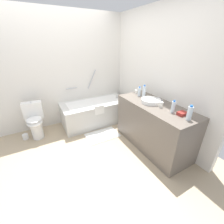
% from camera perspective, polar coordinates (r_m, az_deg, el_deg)
% --- Properties ---
extents(ground_plane, '(4.13, 4.13, 0.00)m').
position_cam_1_polar(ground_plane, '(2.87, -11.75, -14.49)').
color(ground_plane, tan).
extents(wall_back_tiled, '(3.53, 0.10, 2.44)m').
position_cam_1_polar(wall_back_tiled, '(3.54, -20.33, 14.38)').
color(wall_back_tiled, white).
rests_on(wall_back_tiled, ground_plane).
extents(wall_right_mirror, '(0.10, 2.91, 2.44)m').
position_cam_1_polar(wall_right_mirror, '(3.09, 16.39, 13.44)').
color(wall_right_mirror, white).
rests_on(wall_right_mirror, ground_plane).
extents(bathtub, '(1.59, 0.75, 1.23)m').
position_cam_1_polar(bathtub, '(3.60, -6.44, 0.31)').
color(bathtub, silver).
rests_on(bathtub, ground_plane).
extents(toilet, '(0.38, 0.49, 0.75)m').
position_cam_1_polar(toilet, '(3.36, -28.05, -2.83)').
color(toilet, white).
rests_on(toilet, ground_plane).
extents(vanity_counter, '(0.62, 1.50, 0.85)m').
position_cam_1_polar(vanity_counter, '(2.82, 15.73, -5.20)').
color(vanity_counter, '#6B6056').
rests_on(vanity_counter, ground_plane).
extents(sink_basin, '(0.34, 0.34, 0.07)m').
position_cam_1_polar(sink_basin, '(2.68, 15.07, 4.22)').
color(sink_basin, white).
rests_on(sink_basin, vanity_counter).
extents(sink_faucet, '(0.13, 0.15, 0.08)m').
position_cam_1_polar(sink_faucet, '(2.81, 18.04, 4.87)').
color(sink_faucet, silver).
rests_on(sink_faucet, vanity_counter).
extents(water_bottle_0, '(0.07, 0.07, 0.22)m').
position_cam_1_polar(water_bottle_0, '(2.25, 28.18, -0.40)').
color(water_bottle_0, silver).
rests_on(water_bottle_0, vanity_counter).
extents(water_bottle_1, '(0.06, 0.06, 0.25)m').
position_cam_1_polar(water_bottle_1, '(2.85, 12.46, 7.69)').
color(water_bottle_1, silver).
rests_on(water_bottle_1, vanity_counter).
extents(water_bottle_2, '(0.06, 0.06, 0.19)m').
position_cam_1_polar(water_bottle_2, '(2.95, 10.67, 7.83)').
color(water_bottle_2, silver).
rests_on(water_bottle_2, vanity_counter).
extents(water_bottle_3, '(0.06, 0.06, 0.20)m').
position_cam_1_polar(water_bottle_3, '(2.39, 22.91, 1.86)').
color(water_bottle_3, silver).
rests_on(water_bottle_3, vanity_counter).
extents(drinking_glass_0, '(0.08, 0.08, 0.08)m').
position_cam_1_polar(drinking_glass_0, '(3.11, 9.63, 7.87)').
color(drinking_glass_0, white).
rests_on(drinking_glass_0, vanity_counter).
extents(drinking_glass_1, '(0.06, 0.06, 0.09)m').
position_cam_1_polar(drinking_glass_1, '(2.53, 18.73, 2.75)').
color(drinking_glass_1, white).
rests_on(drinking_glass_1, vanity_counter).
extents(amenity_basket, '(0.14, 0.10, 0.05)m').
position_cam_1_polar(amenity_basket, '(2.38, 25.85, -0.55)').
color(amenity_basket, maroon).
rests_on(amenity_basket, vanity_counter).
extents(bath_mat, '(0.69, 0.44, 0.01)m').
position_cam_1_polar(bath_mat, '(3.20, -3.82, -9.02)').
color(bath_mat, white).
rests_on(bath_mat, ground_plane).
extents(toilet_paper_roll, '(0.11, 0.11, 0.11)m').
position_cam_1_polar(toilet_paper_roll, '(3.56, -30.85, -8.31)').
color(toilet_paper_roll, white).
rests_on(toilet_paper_roll, ground_plane).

